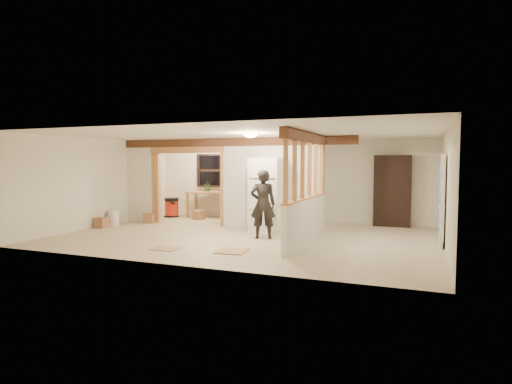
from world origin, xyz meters
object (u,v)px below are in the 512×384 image
at_px(refrigerator, 267,195).
at_px(woman, 263,204).
at_px(work_table, 208,204).
at_px(bookshelf, 392,191).
at_px(shop_vac, 172,207).

relative_size(refrigerator, woman, 1.17).
xyz_separation_m(woman, work_table, (-3.09, 3.04, -0.40)).
xyz_separation_m(refrigerator, work_table, (-2.86, 2.11, -0.54)).
bearing_deg(work_table, refrigerator, -48.36).
bearing_deg(woman, bookshelf, -151.23).
distance_m(refrigerator, woman, 0.97).
distance_m(refrigerator, bookshelf, 3.72).
xyz_separation_m(refrigerator, woman, (0.23, -0.93, -0.14)).
distance_m(shop_vac, bookshelf, 7.02).
height_order(refrigerator, shop_vac, refrigerator).
xyz_separation_m(work_table, bookshelf, (5.82, 0.15, 0.58)).
bearing_deg(shop_vac, bookshelf, 4.73).
distance_m(work_table, shop_vac, 1.22).
bearing_deg(shop_vac, refrigerator, -22.80).
relative_size(refrigerator, shop_vac, 2.96).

